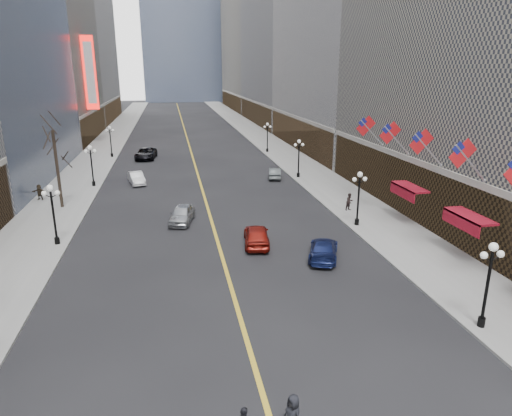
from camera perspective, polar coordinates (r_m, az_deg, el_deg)
name	(u,v)px	position (r m, az deg, el deg)	size (l,w,h in m)	color
sidewalk_east	(275,148)	(76.82, 2.41, 7.55)	(6.00, 230.00, 0.15)	gray
sidewalk_west	(100,153)	(75.68, -18.87, 6.52)	(6.00, 230.00, 0.15)	gray
lane_line	(188,141)	(84.83, -8.49, 8.23)	(0.25, 200.00, 0.02)	gold
bldg_east_c	(308,17)	(115.27, 6.57, 22.61)	(26.60, 40.60, 48.80)	#98979A
bldg_east_d	(269,8)	(157.47, 1.70, 23.70)	(26.60, 46.60, 62.80)	gray
streetlamp_east_0	(489,276)	(25.18, 27.09, -7.63)	(1.26, 0.44, 4.52)	black
streetlamp_east_1	(359,193)	(38.22, 12.72, 1.85)	(1.26, 0.44, 4.52)	black
streetlamp_east_2	(299,154)	(54.80, 5.37, 6.69)	(1.26, 0.44, 4.52)	black
streetlamp_east_3	(267,134)	(72.06, 1.43, 9.21)	(1.26, 0.44, 4.52)	black
streetlamp_west_1	(53,208)	(36.25, -24.07, -0.05)	(1.26, 0.44, 4.52)	black
streetlamp_west_2	(91,161)	(53.44, -19.89, 5.50)	(1.26, 0.44, 4.52)	black
streetlamp_west_3	(110,138)	(71.04, -17.74, 8.31)	(1.26, 0.44, 4.52)	black
flag_2	(465,156)	(32.17, 24.64, 5.94)	(2.87, 0.12, 2.87)	#B2B2B7
flag_3	(423,144)	(36.31, 20.18, 7.54)	(2.87, 0.12, 2.87)	#B2B2B7
flag_4	(392,135)	(40.64, 16.63, 8.76)	(2.87, 0.12, 2.87)	#B2B2B7
flag_5	(367,128)	(45.11, 13.76, 9.73)	(2.87, 0.12, 2.87)	#B2B2B7
awning_b	(467,218)	(33.57, 24.88, -1.11)	(1.40, 4.00, 0.93)	maroon
awning_c	(408,188)	(40.05, 18.42, 2.34)	(1.40, 4.00, 0.93)	maroon
theatre_marquee	(90,73)	(84.81, -20.05, 15.57)	(2.00, 0.55, 12.00)	red
tree_west_far	(54,143)	(45.50, -23.93, 7.49)	(3.60, 3.60, 7.92)	#2D231C
car_nb_near	(182,214)	(39.42, -9.24, -0.76)	(1.75, 4.34, 1.48)	#9A9DA2
car_nb_mid	(136,178)	(53.96, -14.71, 3.64)	(1.44, 4.12, 1.36)	silver
car_nb_far	(146,154)	(68.95, -13.60, 6.63)	(2.66, 5.77, 1.60)	black
car_sb_near	(324,249)	(31.99, 8.44, -5.10)	(1.88, 4.62, 1.34)	navy
car_sb_mid	(257,235)	(33.96, 0.07, -3.40)	(1.82, 4.52, 1.54)	maroon
car_sb_far	(275,173)	(54.91, 2.38, 4.38)	(1.38, 3.97, 1.31)	#4A5051
ped_east_walk	(350,202)	(42.66, 11.63, 0.78)	(0.78, 0.43, 1.61)	black
ped_west_far	(39,192)	(49.99, -25.45, 1.80)	(1.45, 0.42, 1.57)	#2C2318
ped_crossing_b	(293,415)	(17.80, 4.67, -24.42)	(0.81, 0.44, 1.65)	black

